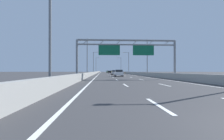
{
  "coord_description": "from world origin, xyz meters",
  "views": [
    {
      "loc": [
        -3.91,
        -2.77,
        1.31
      ],
      "look_at": [
        1.4,
        88.54,
        1.73
      ],
      "focal_mm": 27.16,
      "sensor_mm": 36.0,
      "label": 1
    }
  ],
  "objects_px": {
    "streetlamp_right_far": "(128,61)",
    "black_car": "(109,72)",
    "streetlamp_left_far": "(94,61)",
    "streetlamp_left_mid": "(88,55)",
    "sign_gantry": "(127,49)",
    "silver_car": "(114,72)",
    "green_car": "(108,72)",
    "streetlamp_right_mid": "(146,55)",
    "white_car": "(119,73)",
    "streetlamp_left_near": "(53,15)",
    "streetlamp_right_distant": "(121,64)",
    "orange_car": "(119,72)",
    "streetlamp_left_distant": "(96,64)",
    "yellow_car": "(111,71)"
  },
  "relations": [
    {
      "from": "streetlamp_right_far",
      "to": "streetlamp_right_distant",
      "type": "bearing_deg",
      "value": 90.0
    },
    {
      "from": "streetlamp_right_distant",
      "to": "orange_car",
      "type": "bearing_deg",
      "value": -98.23
    },
    {
      "from": "orange_car",
      "to": "yellow_car",
      "type": "distance_m",
      "value": 62.64
    },
    {
      "from": "streetlamp_right_distant",
      "to": "black_car",
      "type": "relative_size",
      "value": 2.13
    },
    {
      "from": "white_car",
      "to": "green_car",
      "type": "relative_size",
      "value": 0.96
    },
    {
      "from": "streetlamp_left_mid",
      "to": "streetlamp_left_near",
      "type": "bearing_deg",
      "value": -90.0
    },
    {
      "from": "streetlamp_right_far",
      "to": "streetlamp_left_far",
      "type": "bearing_deg",
      "value": 180.0
    },
    {
      "from": "silver_car",
      "to": "orange_car",
      "type": "distance_m",
      "value": 24.14
    },
    {
      "from": "silver_car",
      "to": "green_car",
      "type": "distance_m",
      "value": 62.98
    },
    {
      "from": "streetlamp_right_distant",
      "to": "white_car",
      "type": "height_order",
      "value": "streetlamp_right_distant"
    },
    {
      "from": "sign_gantry",
      "to": "streetlamp_left_far",
      "type": "distance_m",
      "value": 47.31
    },
    {
      "from": "silver_car",
      "to": "green_car",
      "type": "height_order",
      "value": "silver_car"
    },
    {
      "from": "streetlamp_left_near",
      "to": "silver_car",
      "type": "xyz_separation_m",
      "value": [
        7.57,
        42.61,
        -4.62
      ]
    },
    {
      "from": "streetlamp_left_mid",
      "to": "green_car",
      "type": "xyz_separation_m",
      "value": [
        7.39,
        75.09,
        -4.67
      ]
    },
    {
      "from": "streetlamp_right_mid",
      "to": "white_car",
      "type": "distance_m",
      "value": 9.91
    },
    {
      "from": "streetlamp_right_mid",
      "to": "green_car",
      "type": "bearing_deg",
      "value": 95.73
    },
    {
      "from": "streetlamp_left_mid",
      "to": "black_car",
      "type": "distance_m",
      "value": 43.88
    },
    {
      "from": "streetlamp_left_mid",
      "to": "yellow_car",
      "type": "height_order",
      "value": "streetlamp_left_mid"
    },
    {
      "from": "green_car",
      "to": "streetlamp_left_far",
      "type": "bearing_deg",
      "value": -99.41
    },
    {
      "from": "streetlamp_left_near",
      "to": "streetlamp_left_far",
      "type": "xyz_separation_m",
      "value": [
        0.0,
        61.02,
        0.0
      ]
    },
    {
      "from": "streetlamp_left_near",
      "to": "streetlamp_right_far",
      "type": "xyz_separation_m",
      "value": [
        14.93,
        61.02,
        0.0
      ]
    },
    {
      "from": "streetlamp_left_far",
      "to": "white_car",
      "type": "height_order",
      "value": "streetlamp_left_far"
    },
    {
      "from": "streetlamp_right_mid",
      "to": "sign_gantry",
      "type": "bearing_deg",
      "value": -114.76
    },
    {
      "from": "sign_gantry",
      "to": "green_car",
      "type": "relative_size",
      "value": 3.71
    },
    {
      "from": "silver_car",
      "to": "black_car",
      "type": "xyz_separation_m",
      "value": [
        -0.31,
        30.92,
        -0.07
      ]
    },
    {
      "from": "white_car",
      "to": "streetlamp_left_distant",
      "type": "bearing_deg",
      "value": 96.39
    },
    {
      "from": "streetlamp_left_near",
      "to": "streetlamp_left_distant",
      "type": "distance_m",
      "value": 91.53
    },
    {
      "from": "streetlamp_left_far",
      "to": "white_car",
      "type": "relative_size",
      "value": 2.29
    },
    {
      "from": "streetlamp_left_mid",
      "to": "orange_car",
      "type": "xyz_separation_m",
      "value": [
        11.31,
        35.96,
        -4.65
      ]
    },
    {
      "from": "streetlamp_left_mid",
      "to": "streetlamp_left_far",
      "type": "height_order",
      "value": "same"
    },
    {
      "from": "streetlamp_right_far",
      "to": "yellow_car",
      "type": "distance_m",
      "value": 68.35
    },
    {
      "from": "green_car",
      "to": "black_car",
      "type": "relative_size",
      "value": 0.97
    },
    {
      "from": "streetlamp_right_mid",
      "to": "yellow_car",
      "type": "bearing_deg",
      "value": 92.17
    },
    {
      "from": "sign_gantry",
      "to": "streetlamp_right_far",
      "type": "xyz_separation_m",
      "value": [
        7.47,
        46.72,
        0.59
      ]
    },
    {
      "from": "streetlamp_right_mid",
      "to": "streetlamp_left_far",
      "type": "bearing_deg",
      "value": 116.08
    },
    {
      "from": "streetlamp_left_near",
      "to": "streetlamp_left_distant",
      "type": "bearing_deg",
      "value": 90.0
    },
    {
      "from": "sign_gantry",
      "to": "black_car",
      "type": "relative_size",
      "value": 3.61
    },
    {
      "from": "streetlamp_left_far",
      "to": "streetlamp_left_distant",
      "type": "distance_m",
      "value": 30.51
    },
    {
      "from": "streetlamp_right_mid",
      "to": "yellow_car",
      "type": "relative_size",
      "value": 2.1
    },
    {
      "from": "streetlamp_right_far",
      "to": "black_car",
      "type": "distance_m",
      "value": 15.4
    },
    {
      "from": "white_car",
      "to": "silver_car",
      "type": "bearing_deg",
      "value": 89.15
    },
    {
      "from": "streetlamp_right_mid",
      "to": "silver_car",
      "type": "bearing_deg",
      "value": 121.3
    },
    {
      "from": "streetlamp_left_mid",
      "to": "streetlamp_left_far",
      "type": "distance_m",
      "value": 30.51
    },
    {
      "from": "streetlamp_left_mid",
      "to": "silver_car",
      "type": "xyz_separation_m",
      "value": [
        7.57,
        12.1,
        -4.62
      ]
    },
    {
      "from": "streetlamp_right_far",
      "to": "yellow_car",
      "type": "height_order",
      "value": "streetlamp_right_far"
    },
    {
      "from": "streetlamp_right_distant",
      "to": "orange_car",
      "type": "height_order",
      "value": "streetlamp_right_distant"
    },
    {
      "from": "streetlamp_left_near",
      "to": "streetlamp_right_mid",
      "type": "height_order",
      "value": "same"
    },
    {
      "from": "streetlamp_left_far",
      "to": "black_car",
      "type": "bearing_deg",
      "value": 59.85
    },
    {
      "from": "green_car",
      "to": "black_car",
      "type": "height_order",
      "value": "green_car"
    },
    {
      "from": "streetlamp_left_far",
      "to": "yellow_car",
      "type": "relative_size",
      "value": 2.1
    }
  ]
}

